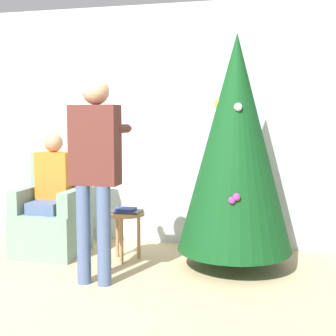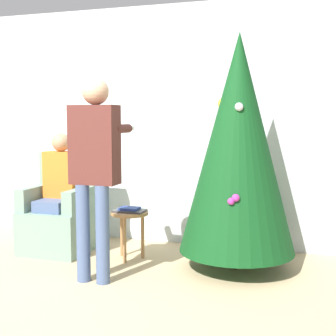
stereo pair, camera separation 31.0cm
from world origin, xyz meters
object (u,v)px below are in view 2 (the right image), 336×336
object	(u,v)px
armchair	(60,217)
person_standing	(95,160)
side_stool	(130,220)
person_seated	(58,187)
christmas_tree	(238,144)

from	to	relation	value
armchair	person_standing	bearing A→B (deg)	-42.91
armchair	side_stool	xyz separation A→B (m)	(0.84, -0.06, 0.03)
person_seated	side_stool	world-z (taller)	person_seated
armchair	person_standing	size ratio (longest dim) A/B	0.59
armchair	person_standing	xyz separation A→B (m)	(0.80, -0.74, 0.70)
person_standing	armchair	bearing A→B (deg)	137.09
christmas_tree	armchair	size ratio (longest dim) A/B	2.11
person_seated	side_stool	distance (m)	0.89
person_standing	side_stool	world-z (taller)	person_standing
armchair	person_seated	size ratio (longest dim) A/B	0.83
person_seated	person_standing	distance (m)	1.13
armchair	person_seated	distance (m)	0.34
armchair	side_stool	distance (m)	0.84
person_seated	christmas_tree	bearing A→B (deg)	-0.09
armchair	side_stool	world-z (taller)	armchair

